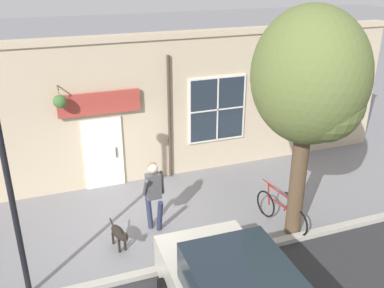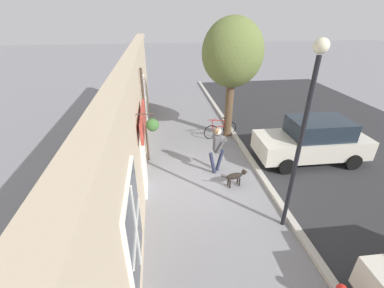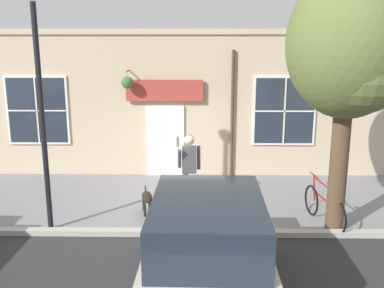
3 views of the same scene
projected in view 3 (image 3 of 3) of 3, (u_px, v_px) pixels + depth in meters
ground_plane at (171, 201)px, 10.76m from camera, size 90.00×90.00×0.00m
storefront_facade at (175, 103)px, 12.55m from camera, size 0.95×18.00×4.26m
pedestrian_walking at (189, 163)px, 10.10m from camera, size 0.63×0.55×1.80m
dog_on_leash at (147, 198)px, 9.81m from camera, size 1.01×0.35×0.60m
street_tree_by_curb at (351, 51)px, 8.16m from camera, size 2.64×2.38×5.31m
leaning_bicycle at (324, 206)px, 9.37m from camera, size 1.70×0.45×1.00m
parked_car_mid_block at (207, 251)px, 6.27m from camera, size 4.34×2.01×1.75m
street_lamp at (39, 76)px, 8.38m from camera, size 0.32×0.32×4.97m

